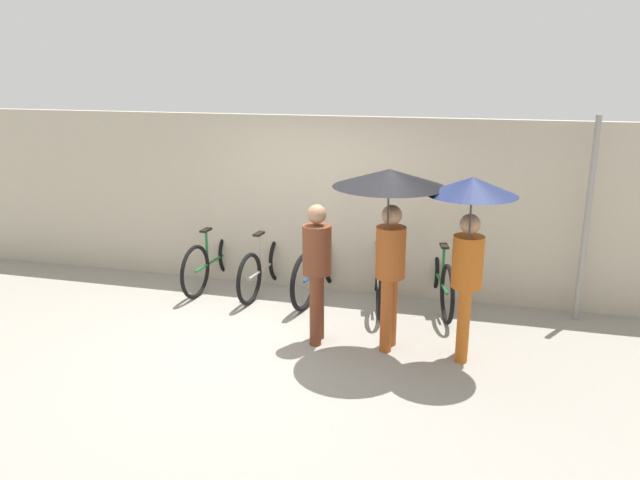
{
  "coord_description": "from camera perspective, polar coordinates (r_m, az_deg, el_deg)",
  "views": [
    {
      "loc": [
        2.03,
        -6.06,
        3.04
      ],
      "look_at": [
        0.18,
        0.92,
        1.0
      ],
      "focal_mm": 35.0,
      "sensor_mm": 36.0,
      "label": 1
    }
  ],
  "objects": [
    {
      "name": "pedestrian_trailing",
      "position": [
        6.39,
        13.55,
        1.52
      ],
      "size": [
        0.89,
        0.89,
        1.99
      ],
      "rotation": [
        0.0,
        0.0,
        3.14
      ],
      "color": "#B25619",
      "rests_on": "ground"
    },
    {
      "name": "parked_bicycle_2",
      "position": [
        8.38,
        0.08,
        -2.63
      ],
      "size": [
        0.47,
        1.81,
        1.06
      ],
      "rotation": [
        0.0,
        0.0,
        1.42
      ],
      "color": "black",
      "rests_on": "ground"
    },
    {
      "name": "pedestrian_leading",
      "position": [
        6.85,
        -0.28,
        -2.18
      ],
      "size": [
        0.32,
        0.32,
        1.59
      ],
      "rotation": [
        0.0,
        0.0,
        3.21
      ],
      "color": "brown",
      "rests_on": "ground"
    },
    {
      "name": "pedestrian_center",
      "position": [
        6.45,
        6.36,
        3.27
      ],
      "size": [
        1.15,
        1.15,
        2.02
      ],
      "rotation": [
        0.0,
        0.0,
        2.99
      ],
      "color": "#9E4C1E",
      "rests_on": "ground"
    },
    {
      "name": "back_wall",
      "position": [
        8.5,
        0.69,
        3.25
      ],
      "size": [
        11.51,
        0.12,
        2.39
      ],
      "color": "#B2A893",
      "rests_on": "ground"
    },
    {
      "name": "awning_pole",
      "position": [
        8.03,
        23.19,
        1.58
      ],
      "size": [
        0.07,
        0.07,
        2.49
      ],
      "color": "gray",
      "rests_on": "ground"
    },
    {
      "name": "parked_bicycle_0",
      "position": [
        8.94,
        -9.65,
        -1.75
      ],
      "size": [
        0.44,
        1.77,
        1.1
      ],
      "rotation": [
        0.0,
        0.0,
        1.5
      ],
      "color": "black",
      "rests_on": "ground"
    },
    {
      "name": "parked_bicycle_1",
      "position": [
        8.61,
        -5.02,
        -2.39
      ],
      "size": [
        0.44,
        1.69,
        1.11
      ],
      "rotation": [
        0.0,
        0.0,
        1.49
      ],
      "color": "black",
      "rests_on": "ground"
    },
    {
      "name": "ground_plane",
      "position": [
        7.07,
        -3.36,
        -9.69
      ],
      "size": [
        30.0,
        30.0,
        0.0
      ],
      "primitive_type": "plane",
      "color": "gray"
    },
    {
      "name": "parked_bicycle_4",
      "position": [
        8.2,
        10.88,
        -3.42
      ],
      "size": [
        0.59,
        1.78,
        0.96
      ],
      "rotation": [
        0.0,
        0.0,
        1.81
      ],
      "color": "black",
      "rests_on": "ground"
    },
    {
      "name": "parked_bicycle_3",
      "position": [
        8.18,
        5.32,
        -3.13
      ],
      "size": [
        0.53,
        1.75,
        1.01
      ],
      "rotation": [
        0.0,
        0.0,
        1.77
      ],
      "color": "black",
      "rests_on": "ground"
    }
  ]
}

